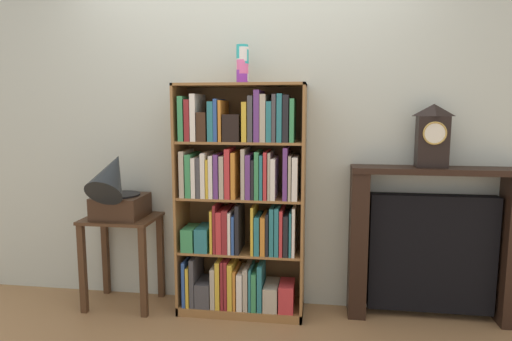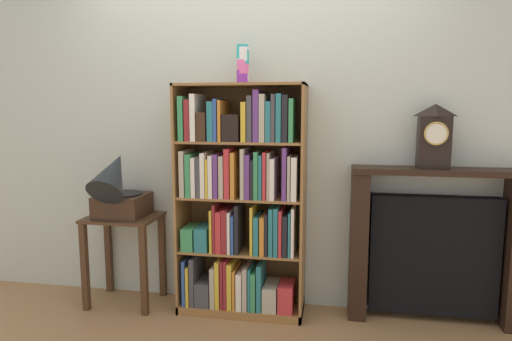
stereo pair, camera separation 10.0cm
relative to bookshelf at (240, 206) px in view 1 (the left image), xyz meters
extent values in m
cube|color=#997047|center=(0.00, -0.05, -0.79)|extent=(7.97, 6.40, 0.02)
cube|color=beige|center=(0.22, 0.23, 0.52)|extent=(4.97, 0.08, 2.60)
cube|color=olive|center=(-0.43, 0.01, 0.04)|extent=(0.02, 0.35, 1.63)
cube|color=olive|center=(0.44, 0.01, 0.04)|extent=(0.02, 0.35, 1.63)
cube|color=brown|center=(0.00, 0.18, 0.04)|extent=(0.89, 0.01, 1.63)
cube|color=olive|center=(0.00, 0.01, 0.84)|extent=(0.89, 0.35, 0.02)
cube|color=olive|center=(0.00, 0.01, -0.75)|extent=(0.89, 0.35, 0.06)
cube|color=#2D519E|center=(-0.39, 0.00, -0.55)|extent=(0.02, 0.30, 0.33)
cube|color=gold|center=(-0.36, -0.01, -0.57)|extent=(0.02, 0.28, 0.29)
cube|color=#424247|center=(-0.33, -0.01, -0.54)|extent=(0.03, 0.29, 0.35)
cube|color=#424247|center=(-0.25, -0.03, -0.63)|extent=(0.11, 0.23, 0.17)
cube|color=#B2A893|center=(-0.18, -0.02, -0.57)|extent=(0.03, 0.27, 0.29)
cube|color=gold|center=(-0.14, -0.03, -0.55)|extent=(0.03, 0.24, 0.34)
cube|color=maroon|center=(-0.11, -0.03, -0.55)|extent=(0.02, 0.24, 0.35)
cube|color=maroon|center=(-0.08, -0.01, -0.54)|extent=(0.02, 0.28, 0.35)
cube|color=gold|center=(-0.05, 0.00, -0.55)|extent=(0.03, 0.29, 0.33)
cube|color=orange|center=(-0.02, -0.03, -0.58)|extent=(0.02, 0.24, 0.28)
cube|color=white|center=(0.01, -0.02, -0.59)|extent=(0.04, 0.26, 0.26)
cube|color=#B2A893|center=(0.06, -0.03, -0.57)|extent=(0.03, 0.23, 0.30)
cube|color=teal|center=(0.09, -0.03, -0.57)|extent=(0.02, 0.24, 0.30)
cube|color=#388E56|center=(0.11, -0.02, -0.58)|extent=(0.03, 0.25, 0.27)
cube|color=teal|center=(0.15, -0.03, -0.55)|extent=(0.03, 0.24, 0.33)
cube|color=#B2A893|center=(0.23, -0.03, -0.63)|extent=(0.10, 0.25, 0.17)
cube|color=#C63338|center=(0.34, -0.05, -0.62)|extent=(0.10, 0.21, 0.19)
cube|color=olive|center=(0.00, 0.01, -0.32)|extent=(0.86, 0.33, 0.02)
cube|color=#388E56|center=(-0.35, -0.05, -0.23)|extent=(0.09, 0.21, 0.16)
cube|color=teal|center=(-0.25, -0.04, -0.23)|extent=(0.09, 0.23, 0.17)
cube|color=gold|center=(-0.18, -0.01, -0.16)|extent=(0.02, 0.28, 0.30)
cube|color=maroon|center=(-0.16, 0.00, -0.14)|extent=(0.02, 0.30, 0.34)
cube|color=#C63338|center=(-0.13, -0.03, -0.17)|extent=(0.04, 0.25, 0.29)
cube|color=maroon|center=(-0.09, -0.01, -0.16)|extent=(0.04, 0.28, 0.31)
cube|color=white|center=(-0.05, 0.00, -0.17)|extent=(0.02, 0.29, 0.29)
cube|color=#2D519E|center=(-0.03, -0.02, -0.18)|extent=(0.02, 0.27, 0.27)
cube|color=black|center=(0.00, -0.02, -0.14)|extent=(0.03, 0.26, 0.34)
cube|color=gold|center=(0.10, -0.01, -0.15)|extent=(0.02, 0.28, 0.33)
cube|color=teal|center=(0.13, -0.03, -0.18)|extent=(0.03, 0.23, 0.27)
cube|color=orange|center=(0.18, -0.02, -0.18)|extent=(0.03, 0.27, 0.27)
cube|color=black|center=(0.21, -0.01, -0.17)|extent=(0.02, 0.28, 0.29)
cube|color=teal|center=(0.24, -0.01, -0.15)|extent=(0.03, 0.28, 0.33)
cube|color=teal|center=(0.27, -0.01, -0.15)|extent=(0.03, 0.28, 0.33)
cube|color=#C63338|center=(0.30, -0.01, -0.15)|extent=(0.02, 0.29, 0.32)
cube|color=black|center=(0.33, -0.03, -0.17)|extent=(0.03, 0.23, 0.28)
cube|color=teal|center=(0.36, 0.00, -0.16)|extent=(0.02, 0.30, 0.30)
cube|color=white|center=(0.38, -0.01, -0.15)|extent=(0.02, 0.28, 0.34)
cube|color=olive|center=(0.00, 0.01, 0.07)|extent=(0.86, 0.33, 0.02)
cube|color=#B2A893|center=(-0.38, -0.02, 0.23)|extent=(0.03, 0.26, 0.32)
cube|color=#388E56|center=(-0.34, -0.01, 0.22)|extent=(0.04, 0.29, 0.30)
cube|color=white|center=(-0.30, -0.01, 0.21)|extent=(0.03, 0.29, 0.28)
cube|color=#424247|center=(-0.27, -0.01, 0.21)|extent=(0.03, 0.27, 0.28)
cube|color=white|center=(-0.23, -0.01, 0.23)|extent=(0.03, 0.28, 0.31)
cube|color=gold|center=(-0.20, 0.00, 0.21)|extent=(0.02, 0.29, 0.26)
cube|color=white|center=(-0.18, -0.03, 0.22)|extent=(0.03, 0.25, 0.29)
cube|color=#663884|center=(-0.14, -0.03, 0.23)|extent=(0.03, 0.25, 0.30)
cube|color=#B2A893|center=(-0.10, -0.02, 0.22)|extent=(0.03, 0.25, 0.29)
cube|color=#C63338|center=(-0.06, -0.03, 0.24)|extent=(0.04, 0.24, 0.34)
cube|color=orange|center=(-0.03, -0.02, 0.23)|extent=(0.03, 0.26, 0.31)
cube|color=#B2A893|center=(0.04, -0.01, 0.25)|extent=(0.03, 0.29, 0.34)
cube|color=#663884|center=(0.08, -0.02, 0.23)|extent=(0.03, 0.26, 0.30)
cube|color=black|center=(0.11, -0.03, 0.21)|extent=(0.02, 0.24, 0.27)
cube|color=#388E56|center=(0.13, -0.03, 0.24)|extent=(0.03, 0.24, 0.32)
cube|color=teal|center=(0.16, -0.01, 0.23)|extent=(0.02, 0.28, 0.30)
cube|color=#C63338|center=(0.19, -0.01, 0.24)|extent=(0.02, 0.29, 0.32)
cube|color=#B2A893|center=(0.22, 0.00, 0.23)|extent=(0.02, 0.29, 0.32)
cube|color=white|center=(0.24, -0.02, 0.21)|extent=(0.03, 0.26, 0.28)
cube|color=#663884|center=(0.32, 0.00, 0.25)|extent=(0.03, 0.30, 0.35)
cube|color=#B2A893|center=(0.35, 0.00, 0.22)|extent=(0.02, 0.30, 0.30)
cube|color=white|center=(0.39, -0.02, 0.22)|extent=(0.04, 0.26, 0.29)
cube|color=olive|center=(0.00, 0.01, 0.45)|extent=(0.86, 0.33, 0.02)
cube|color=#388E56|center=(-0.38, -0.03, 0.61)|extent=(0.04, 0.25, 0.30)
cube|color=maroon|center=(-0.34, -0.01, 0.60)|extent=(0.04, 0.29, 0.28)
cube|color=white|center=(-0.29, -0.01, 0.62)|extent=(0.04, 0.28, 0.32)
cube|color=#382316|center=(-0.24, -0.04, 0.56)|extent=(0.06, 0.22, 0.20)
cube|color=teal|center=(-0.18, -0.03, 0.60)|extent=(0.04, 0.24, 0.27)
cube|color=#2D519E|center=(-0.14, -0.01, 0.61)|extent=(0.02, 0.29, 0.28)
cube|color=orange|center=(-0.11, -0.02, 0.60)|extent=(0.02, 0.27, 0.27)
cube|color=black|center=(-0.04, -0.03, 0.55)|extent=(0.11, 0.23, 0.18)
cube|color=gold|center=(0.05, -0.03, 0.59)|extent=(0.03, 0.24, 0.26)
cube|color=#424247|center=(0.09, -0.01, 0.62)|extent=(0.03, 0.27, 0.30)
cube|color=#663884|center=(0.13, -0.01, 0.63)|extent=(0.04, 0.29, 0.34)
cube|color=#B2A893|center=(0.17, 0.00, 0.62)|extent=(0.04, 0.30, 0.31)
cube|color=teal|center=(0.21, -0.03, 0.60)|extent=(0.03, 0.25, 0.27)
cube|color=#424247|center=(0.25, -0.02, 0.62)|extent=(0.03, 0.26, 0.31)
cube|color=teal|center=(0.28, -0.02, 0.62)|extent=(0.03, 0.26, 0.32)
cube|color=black|center=(0.32, -0.02, 0.62)|extent=(0.04, 0.26, 0.31)
cube|color=#388E56|center=(0.36, -0.02, 0.61)|extent=(0.03, 0.26, 0.28)
cylinder|color=purple|center=(0.01, 0.04, 0.90)|extent=(0.08, 0.08, 0.09)
cylinder|color=white|center=(0.01, 0.05, 0.92)|extent=(0.08, 0.08, 0.09)
cylinder|color=red|center=(0.01, 0.05, 0.93)|extent=(0.08, 0.08, 0.09)
cylinder|color=white|center=(0.01, 0.04, 0.95)|extent=(0.08, 0.08, 0.09)
cylinder|color=pink|center=(0.01, 0.04, 0.97)|extent=(0.08, 0.08, 0.09)
cylinder|color=white|center=(0.01, 0.05, 0.98)|extent=(0.08, 0.08, 0.09)
cylinder|color=blue|center=(0.01, 0.04, 1.00)|extent=(0.08, 0.08, 0.09)
cylinder|color=pink|center=(0.01, 0.04, 1.02)|extent=(0.08, 0.08, 0.09)
cylinder|color=#28B2B7|center=(0.01, 0.04, 1.03)|extent=(0.08, 0.08, 0.09)
cylinder|color=white|center=(0.01, 0.04, 1.05)|extent=(0.08, 0.08, 0.09)
cylinder|color=#28B2B7|center=(0.01, 0.04, 1.07)|extent=(0.08, 0.08, 0.09)
cube|color=#472D1C|center=(-0.89, -0.02, -0.12)|extent=(0.52, 0.41, 0.02)
cube|color=#472D1C|center=(-1.11, -0.19, -0.45)|extent=(0.04, 0.04, 0.65)
cube|color=#472D1C|center=(-0.66, -0.19, -0.45)|extent=(0.04, 0.04, 0.65)
cube|color=#472D1C|center=(-1.11, 0.16, -0.45)|extent=(0.04, 0.04, 0.65)
cube|color=#472D1C|center=(-0.66, 0.16, -0.45)|extent=(0.04, 0.04, 0.65)
cube|color=#382316|center=(-0.89, -0.02, -0.03)|extent=(0.34, 0.33, 0.16)
cylinder|color=black|center=(-0.89, -0.02, 0.06)|extent=(0.28, 0.28, 0.01)
cylinder|color=#1E2328|center=(-0.89, -0.07, 0.08)|extent=(0.03, 0.03, 0.06)
cone|color=#1E2328|center=(-0.89, -0.14, 0.23)|extent=(0.26, 0.43, 0.42)
cube|color=black|center=(1.33, 0.07, 0.27)|extent=(1.13, 0.23, 0.04)
cube|color=black|center=(0.83, 0.07, -0.26)|extent=(0.12, 0.21, 1.03)
cube|color=black|center=(1.83, 0.07, -0.26)|extent=(0.12, 0.21, 1.03)
cube|color=black|center=(1.33, 0.11, -0.32)|extent=(0.85, 0.12, 0.82)
cube|color=black|center=(1.29, 0.07, 0.46)|extent=(0.20, 0.11, 0.34)
pyramid|color=black|center=(1.29, 0.07, 0.67)|extent=(0.20, 0.11, 0.08)
cylinder|color=silver|center=(1.29, 0.01, 0.52)|extent=(0.14, 0.01, 0.14)
torus|color=#B79347|center=(1.29, 0.01, 0.52)|extent=(0.15, 0.01, 0.15)
camera|label=1|loc=(0.55, -3.02, 0.68)|focal=31.13mm
camera|label=2|loc=(0.65, -3.00, 0.68)|focal=31.13mm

